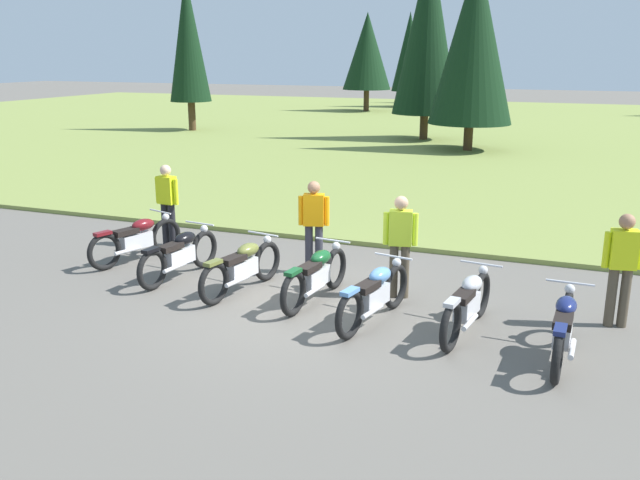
{
  "coord_description": "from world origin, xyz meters",
  "views": [
    {
      "loc": [
        3.84,
        -9.21,
        3.81
      ],
      "look_at": [
        0.0,
        0.6,
        0.9
      ],
      "focal_mm": 37.94,
      "sensor_mm": 36.0,
      "label": 1
    }
  ],
  "objects_px": {
    "motorcycle_sky_blue": "(374,294)",
    "rider_near_row_end": "(400,241)",
    "rider_in_hivis_vest": "(167,200)",
    "motorcycle_black": "(180,254)",
    "motorcycle_navy": "(564,328)",
    "rider_checking_bike": "(314,221)",
    "motorcycle_olive": "(242,266)",
    "motorcycle_maroon": "(137,239)",
    "motorcycle_silver": "(468,304)",
    "rider_with_back_turned": "(622,264)",
    "motorcycle_british_green": "(316,275)"
  },
  "relations": [
    {
      "from": "rider_in_hivis_vest",
      "to": "rider_near_row_end",
      "type": "xyz_separation_m",
      "value": [
        5.19,
        -1.26,
        0.0
      ]
    },
    {
      "from": "rider_in_hivis_vest",
      "to": "rider_near_row_end",
      "type": "relative_size",
      "value": 1.0
    },
    {
      "from": "motorcycle_sky_blue",
      "to": "motorcycle_maroon",
      "type": "bearing_deg",
      "value": 165.88
    },
    {
      "from": "motorcycle_british_green",
      "to": "rider_near_row_end",
      "type": "xyz_separation_m",
      "value": [
        1.18,
        0.66,
        0.51
      ]
    },
    {
      "from": "motorcycle_black",
      "to": "rider_near_row_end",
      "type": "xyz_separation_m",
      "value": [
        3.82,
        0.45,
        0.51
      ]
    },
    {
      "from": "rider_with_back_turned",
      "to": "motorcycle_british_green",
      "type": "bearing_deg",
      "value": -172.06
    },
    {
      "from": "motorcycle_navy",
      "to": "rider_in_hivis_vest",
      "type": "xyz_separation_m",
      "value": [
        -7.74,
        2.76,
        0.51
      ]
    },
    {
      "from": "motorcycle_silver",
      "to": "rider_checking_bike",
      "type": "relative_size",
      "value": 1.25
    },
    {
      "from": "motorcycle_black",
      "to": "motorcycle_olive",
      "type": "distance_m",
      "value": 1.37
    },
    {
      "from": "motorcycle_olive",
      "to": "rider_near_row_end",
      "type": "relative_size",
      "value": 1.25
    },
    {
      "from": "motorcycle_silver",
      "to": "rider_with_back_turned",
      "type": "bearing_deg",
      "value": 27.68
    },
    {
      "from": "motorcycle_navy",
      "to": "rider_with_back_turned",
      "type": "bearing_deg",
      "value": 64.94
    },
    {
      "from": "motorcycle_silver",
      "to": "rider_in_hivis_vest",
      "type": "relative_size",
      "value": 1.25
    },
    {
      "from": "motorcycle_maroon",
      "to": "rider_with_back_turned",
      "type": "bearing_deg",
      "value": -1.01
    },
    {
      "from": "motorcycle_navy",
      "to": "rider_checking_bike",
      "type": "xyz_separation_m",
      "value": [
        -4.31,
        2.18,
        0.51
      ]
    },
    {
      "from": "rider_in_hivis_vest",
      "to": "rider_with_back_turned",
      "type": "distance_m",
      "value": 8.52
    },
    {
      "from": "motorcycle_maroon",
      "to": "rider_with_back_turned",
      "type": "distance_m",
      "value": 8.38
    },
    {
      "from": "motorcycle_olive",
      "to": "rider_checking_bike",
      "type": "distance_m",
      "value": 1.64
    },
    {
      "from": "rider_near_row_end",
      "to": "motorcycle_olive",
      "type": "bearing_deg",
      "value": -164.26
    },
    {
      "from": "motorcycle_olive",
      "to": "motorcycle_maroon",
      "type": "bearing_deg",
      "value": 163.21
    },
    {
      "from": "motorcycle_maroon",
      "to": "rider_near_row_end",
      "type": "bearing_deg",
      "value": -1.2
    },
    {
      "from": "rider_near_row_end",
      "to": "rider_with_back_turned",
      "type": "xyz_separation_m",
      "value": [
        3.24,
        -0.04,
        0.0
      ]
    },
    {
      "from": "rider_in_hivis_vest",
      "to": "motorcycle_sky_blue",
      "type": "bearing_deg",
      "value": -25.38
    },
    {
      "from": "motorcycle_black",
      "to": "rider_in_hivis_vest",
      "type": "relative_size",
      "value": 1.26
    },
    {
      "from": "motorcycle_navy",
      "to": "rider_near_row_end",
      "type": "distance_m",
      "value": 3.01
    },
    {
      "from": "motorcycle_british_green",
      "to": "rider_with_back_turned",
      "type": "bearing_deg",
      "value": 7.94
    },
    {
      "from": "motorcycle_sky_blue",
      "to": "motorcycle_silver",
      "type": "bearing_deg",
      "value": 4.12
    },
    {
      "from": "motorcycle_olive",
      "to": "rider_with_back_turned",
      "type": "distance_m",
      "value": 5.76
    },
    {
      "from": "motorcycle_sky_blue",
      "to": "rider_in_hivis_vest",
      "type": "bearing_deg",
      "value": 154.62
    },
    {
      "from": "rider_in_hivis_vest",
      "to": "motorcycle_black",
      "type": "bearing_deg",
      "value": -51.5
    },
    {
      "from": "motorcycle_maroon",
      "to": "motorcycle_black",
      "type": "height_order",
      "value": "same"
    },
    {
      "from": "motorcycle_olive",
      "to": "motorcycle_silver",
      "type": "xyz_separation_m",
      "value": [
        3.74,
        -0.38,
        0.0
      ]
    },
    {
      "from": "motorcycle_maroon",
      "to": "motorcycle_olive",
      "type": "xyz_separation_m",
      "value": [
        2.66,
        -0.8,
        0.0
      ]
    },
    {
      "from": "motorcycle_black",
      "to": "motorcycle_british_green",
      "type": "xyz_separation_m",
      "value": [
        2.64,
        -0.2,
        0.0
      ]
    },
    {
      "from": "motorcycle_navy",
      "to": "rider_with_back_turned",
      "type": "height_order",
      "value": "rider_with_back_turned"
    },
    {
      "from": "motorcycle_sky_blue",
      "to": "rider_near_row_end",
      "type": "xyz_separation_m",
      "value": [
        0.06,
        1.17,
        0.51
      ]
    },
    {
      "from": "motorcycle_black",
      "to": "motorcycle_silver",
      "type": "relative_size",
      "value": 1.0
    },
    {
      "from": "rider_checking_bike",
      "to": "motorcycle_sky_blue",
      "type": "bearing_deg",
      "value": -47.6
    },
    {
      "from": "motorcycle_maroon",
      "to": "motorcycle_british_green",
      "type": "height_order",
      "value": "same"
    },
    {
      "from": "rider_checking_bike",
      "to": "motorcycle_silver",
      "type": "bearing_deg",
      "value": -30.18
    },
    {
      "from": "motorcycle_maroon",
      "to": "rider_in_hivis_vest",
      "type": "height_order",
      "value": "rider_in_hivis_vest"
    },
    {
      "from": "motorcycle_sky_blue",
      "to": "rider_with_back_turned",
      "type": "bearing_deg",
      "value": 18.88
    },
    {
      "from": "rider_near_row_end",
      "to": "rider_checking_bike",
      "type": "bearing_deg",
      "value": 158.62
    },
    {
      "from": "rider_near_row_end",
      "to": "motorcycle_silver",
      "type": "bearing_deg",
      "value": -40.15
    },
    {
      "from": "motorcycle_olive",
      "to": "rider_in_hivis_vest",
      "type": "bearing_deg",
      "value": 144.21
    },
    {
      "from": "motorcycle_british_green",
      "to": "rider_checking_bike",
      "type": "distance_m",
      "value": 1.55
    },
    {
      "from": "motorcycle_black",
      "to": "motorcycle_british_green",
      "type": "height_order",
      "value": "same"
    },
    {
      "from": "motorcycle_olive",
      "to": "motorcycle_navy",
      "type": "bearing_deg",
      "value": -9.05
    },
    {
      "from": "motorcycle_british_green",
      "to": "motorcycle_olive",
      "type": "bearing_deg",
      "value": -178.25
    },
    {
      "from": "motorcycle_olive",
      "to": "rider_checking_bike",
      "type": "xyz_separation_m",
      "value": [
        0.72,
        1.38,
        0.51
      ]
    }
  ]
}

